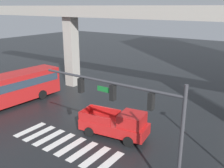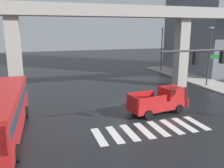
{
  "view_description": "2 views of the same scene",
  "coord_description": "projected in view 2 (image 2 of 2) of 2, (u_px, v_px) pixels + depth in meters",
  "views": [
    {
      "loc": [
        11.85,
        -16.08,
        9.37
      ],
      "look_at": [
        -1.01,
        2.23,
        2.47
      ],
      "focal_mm": 40.56,
      "sensor_mm": 36.0,
      "label": 1
    },
    {
      "loc": [
        -7.56,
        -19.16,
        7.0
      ],
      "look_at": [
        -0.6,
        2.16,
        1.79
      ],
      "focal_mm": 38.17,
      "sensor_mm": 36.0,
      "label": 2
    }
  ],
  "objects": [
    {
      "name": "street_lamp_mid_block",
      "position": [
        210.0,
        50.0,
        28.62
      ],
      "size": [
        0.44,
        0.7,
        7.24
      ],
      "color": "#38383D",
      "rests_on": "ground"
    },
    {
      "name": "street_lamp_far_north",
      "position": [
        162.0,
        44.0,
        39.18
      ],
      "size": [
        0.44,
        0.7,
        7.24
      ],
      "color": "#38383D",
      "rests_on": "ground"
    },
    {
      "name": "elevated_overpass",
      "position": [
        107.0,
        18.0,
        25.11
      ],
      "size": [
        52.81,
        2.33,
        9.44
      ],
      "color": "#ADA89E",
      "rests_on": "ground"
    },
    {
      "name": "crosswalk_stripes",
      "position": [
        151.0,
        129.0,
        16.97
      ],
      "size": [
        8.25,
        2.8,
        0.01
      ],
      "color": "silver",
      "rests_on": "ground"
    },
    {
      "name": "ground_plane",
      "position": [
        126.0,
        108.0,
        21.61
      ],
      "size": [
        120.0,
        120.0,
        0.0
      ],
      "primitive_type": "plane",
      "color": "black"
    },
    {
      "name": "pickup_truck",
      "position": [
        161.0,
        101.0,
        20.31
      ],
      "size": [
        5.32,
        2.64,
        2.08
      ],
      "color": "red",
      "rests_on": "ground"
    },
    {
      "name": "city_bus",
      "position": [
        1.0,
        111.0,
        15.7
      ],
      "size": [
        3.16,
        10.91,
        2.99
      ],
      "color": "red",
      "rests_on": "ground"
    }
  ]
}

